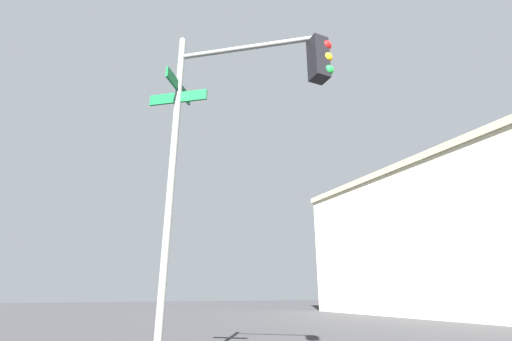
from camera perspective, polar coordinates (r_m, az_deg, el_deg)
traffic_signal_near at (r=6.08m, az=-2.85°, el=9.25°), size 2.10×2.71×5.95m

